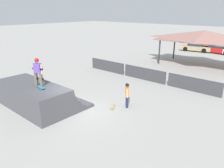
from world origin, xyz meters
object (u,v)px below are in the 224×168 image
at_px(parked_car_red, 218,49).
at_px(parked_car_tan, 196,47).
at_px(skater_on_deck, 38,70).
at_px(bystander_walking, 127,93).
at_px(skateboard_on_ground, 112,107).
at_px(skateboard_on_deck, 41,87).

bearing_deg(parked_car_red, parked_car_tan, -163.66).
distance_m(skater_on_deck, parked_car_red, 26.44).
distance_m(bystander_walking, parked_car_tan, 22.51).
height_order(skater_on_deck, bystander_walking, skater_on_deck).
distance_m(skater_on_deck, skateboard_on_ground, 4.94).
xyz_separation_m(bystander_walking, parked_car_red, (-1.29, 22.55, -0.31)).
bearing_deg(skater_on_deck, parked_car_red, 63.48).
bearing_deg(bystander_walking, parked_car_red, -36.91).
relative_size(skater_on_deck, skateboard_on_deck, 2.08).
bearing_deg(skater_on_deck, bystander_walking, 24.08).
height_order(bystander_walking, parked_car_tan, bystander_walking).
bearing_deg(skater_on_deck, skateboard_on_deck, -41.84).
xyz_separation_m(skater_on_deck, skateboard_on_ground, (3.07, 3.03, -2.41)).
xyz_separation_m(skateboard_on_ground, parked_car_tan, (-3.62, 22.80, 0.54)).
distance_m(skateboard_on_ground, parked_car_red, 23.25).
relative_size(skater_on_deck, bystander_walking, 1.08).
relative_size(skateboard_on_ground, parked_car_tan, 0.17).
height_order(skater_on_deck, skateboard_on_deck, skater_on_deck).
height_order(skateboard_on_deck, skateboard_on_ground, skateboard_on_deck).
relative_size(skateboard_on_deck, skateboard_on_ground, 1.07).
height_order(skateboard_on_ground, parked_car_red, parked_car_red).
distance_m(skateboard_on_deck, parked_car_tan, 26.02).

